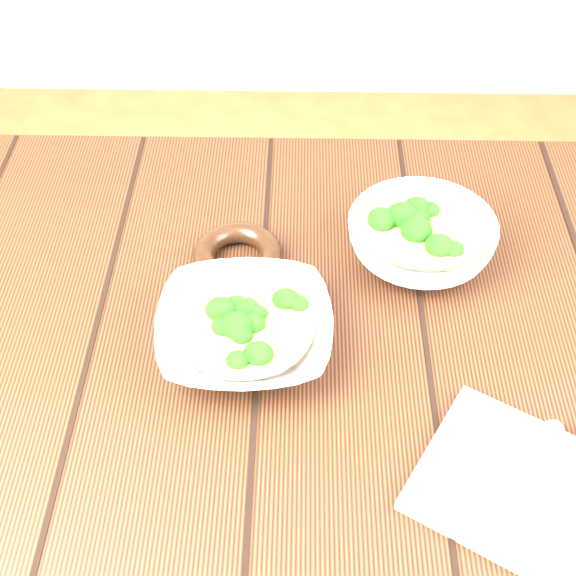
{
  "coord_description": "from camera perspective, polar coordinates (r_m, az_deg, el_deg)",
  "views": [
    {
      "loc": [
        0.03,
        -0.65,
        1.48
      ],
      "look_at": [
        0.01,
        0.02,
        0.8
      ],
      "focal_mm": 50.0,
      "sensor_mm": 36.0,
      "label": 1
    }
  ],
  "objects": [
    {
      "name": "spoon_left",
      "position": [
        0.89,
        17.11,
        -11.49
      ],
      "size": [
        0.12,
        0.15,
        0.01
      ],
      "color": "#A9A495",
      "rests_on": "napkin"
    },
    {
      "name": "trivet",
      "position": [
        1.05,
        -3.6,
        2.34
      ],
      "size": [
        0.15,
        0.15,
        0.03
      ],
      "primitive_type": "torus",
      "rotation": [
        0.0,
        0.0,
        -0.38
      ],
      "color": "black",
      "rests_on": "table"
    },
    {
      "name": "napkin",
      "position": [
        0.87,
        16.54,
        -13.62
      ],
      "size": [
        0.27,
        0.26,
        0.01
      ],
      "primitive_type": "cube",
      "rotation": [
        0.0,
        0.0,
        -0.54
      ],
      "color": "beige",
      "rests_on": "table"
    },
    {
      "name": "soup_bowl_back",
      "position": [
        1.06,
        9.42,
        3.47
      ],
      "size": [
        0.26,
        0.26,
        0.07
      ],
      "color": "silver",
      "rests_on": "table"
    },
    {
      "name": "soup_bowl_front",
      "position": [
        0.94,
        -3.1,
        -3.05
      ],
      "size": [
        0.21,
        0.21,
        0.06
      ],
      "color": "silver",
      "rests_on": "table"
    },
    {
      "name": "table",
      "position": [
        1.07,
        -0.78,
        -7.21
      ],
      "size": [
        1.2,
        0.8,
        0.75
      ],
      "color": "black",
      "rests_on": "ground"
    }
  ]
}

